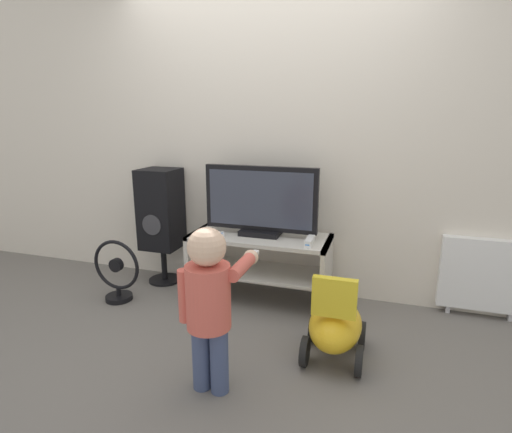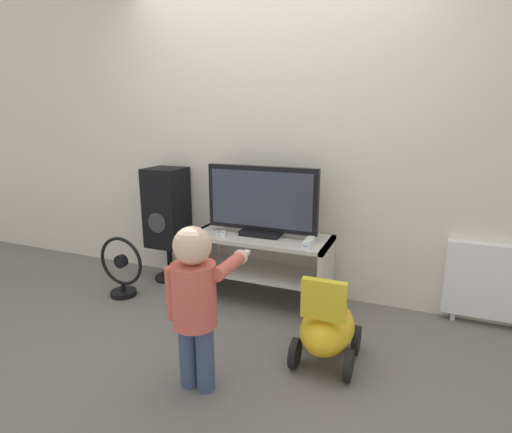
{
  "view_description": "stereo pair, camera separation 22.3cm",
  "coord_description": "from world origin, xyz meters",
  "px_view_note": "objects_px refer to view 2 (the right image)",
  "views": [
    {
      "loc": [
        0.9,
        -2.64,
        1.46
      ],
      "look_at": [
        0.0,
        0.14,
        0.73
      ],
      "focal_mm": 28.0,
      "sensor_mm": 36.0,
      "label": 1
    },
    {
      "loc": [
        1.11,
        -2.57,
        1.46
      ],
      "look_at": [
        0.0,
        0.14,
        0.73
      ],
      "focal_mm": 28.0,
      "sensor_mm": 36.0,
      "label": 2
    }
  ],
  "objects_px": {
    "speaker_tower": "(167,210)",
    "radiator": "(491,282)",
    "child": "(196,295)",
    "ride_on_toy": "(327,328)",
    "floor_fan": "(122,270)",
    "game_console": "(309,243)",
    "television": "(262,202)",
    "remote_primary": "(223,234)"
  },
  "relations": [
    {
      "from": "speaker_tower",
      "to": "game_console",
      "type": "bearing_deg",
      "value": -8.99
    },
    {
      "from": "remote_primary",
      "to": "child",
      "type": "distance_m",
      "value": 1.08
    },
    {
      "from": "game_console",
      "to": "child",
      "type": "bearing_deg",
      "value": -108.38
    },
    {
      "from": "game_console",
      "to": "radiator",
      "type": "xyz_separation_m",
      "value": [
        1.24,
        0.35,
        -0.25
      ]
    },
    {
      "from": "television",
      "to": "remote_primary",
      "type": "xyz_separation_m",
      "value": [
        -0.28,
        -0.12,
        -0.26
      ]
    },
    {
      "from": "television",
      "to": "game_console",
      "type": "xyz_separation_m",
      "value": [
        0.42,
        -0.13,
        -0.24
      ]
    },
    {
      "from": "television",
      "to": "radiator",
      "type": "height_order",
      "value": "television"
    },
    {
      "from": "game_console",
      "to": "remote_primary",
      "type": "bearing_deg",
      "value": 179.68
    },
    {
      "from": "remote_primary",
      "to": "floor_fan",
      "type": "bearing_deg",
      "value": -163.05
    },
    {
      "from": "speaker_tower",
      "to": "radiator",
      "type": "relative_size",
      "value": 1.69
    },
    {
      "from": "remote_primary",
      "to": "ride_on_toy",
      "type": "relative_size",
      "value": 0.23
    },
    {
      "from": "floor_fan",
      "to": "radiator",
      "type": "height_order",
      "value": "radiator"
    },
    {
      "from": "ride_on_toy",
      "to": "radiator",
      "type": "bearing_deg",
      "value": 41.9
    },
    {
      "from": "ride_on_toy",
      "to": "radiator",
      "type": "distance_m",
      "value": 1.31
    },
    {
      "from": "child",
      "to": "radiator",
      "type": "bearing_deg",
      "value": 41.08
    },
    {
      "from": "television",
      "to": "remote_primary",
      "type": "bearing_deg",
      "value": -155.87
    },
    {
      "from": "television",
      "to": "child",
      "type": "relative_size",
      "value": 0.97
    },
    {
      "from": "remote_primary",
      "to": "speaker_tower",
      "type": "distance_m",
      "value": 0.71
    },
    {
      "from": "child",
      "to": "speaker_tower",
      "type": "distance_m",
      "value": 1.61
    },
    {
      "from": "child",
      "to": "floor_fan",
      "type": "bearing_deg",
      "value": 146.76
    },
    {
      "from": "radiator",
      "to": "television",
      "type": "bearing_deg",
      "value": -172.29
    },
    {
      "from": "television",
      "to": "remote_primary",
      "type": "distance_m",
      "value": 0.4
    },
    {
      "from": "child",
      "to": "radiator",
      "type": "xyz_separation_m",
      "value": [
        1.57,
        1.37,
        -0.21
      ]
    },
    {
      "from": "floor_fan",
      "to": "child",
      "type": "bearing_deg",
      "value": -33.24
    },
    {
      "from": "radiator",
      "to": "ride_on_toy",
      "type": "bearing_deg",
      "value": -138.1
    },
    {
      "from": "game_console",
      "to": "remote_primary",
      "type": "height_order",
      "value": "game_console"
    },
    {
      "from": "television",
      "to": "game_console",
      "type": "distance_m",
      "value": 0.5
    },
    {
      "from": "ride_on_toy",
      "to": "child",
      "type": "bearing_deg",
      "value": -140.27
    },
    {
      "from": "child",
      "to": "ride_on_toy",
      "type": "xyz_separation_m",
      "value": [
        0.6,
        0.5,
        -0.32
      ]
    },
    {
      "from": "speaker_tower",
      "to": "floor_fan",
      "type": "relative_size",
      "value": 2.01
    },
    {
      "from": "ride_on_toy",
      "to": "speaker_tower",
      "type": "bearing_deg",
      "value": 155.76
    },
    {
      "from": "game_console",
      "to": "ride_on_toy",
      "type": "xyz_separation_m",
      "value": [
        0.27,
        -0.52,
        -0.36
      ]
    },
    {
      "from": "television",
      "to": "ride_on_toy",
      "type": "xyz_separation_m",
      "value": [
        0.68,
        -0.65,
        -0.6
      ]
    },
    {
      "from": "ride_on_toy",
      "to": "television",
      "type": "bearing_deg",
      "value": 136.62
    },
    {
      "from": "television",
      "to": "remote_primary",
      "type": "relative_size",
      "value": 6.81
    },
    {
      "from": "remote_primary",
      "to": "floor_fan",
      "type": "distance_m",
      "value": 0.92
    },
    {
      "from": "speaker_tower",
      "to": "remote_primary",
      "type": "bearing_deg",
      "value": -17.62
    },
    {
      "from": "speaker_tower",
      "to": "floor_fan",
      "type": "distance_m",
      "value": 0.65
    },
    {
      "from": "game_console",
      "to": "floor_fan",
      "type": "relative_size",
      "value": 0.37
    },
    {
      "from": "game_console",
      "to": "floor_fan",
      "type": "xyz_separation_m",
      "value": [
        -1.52,
        -0.25,
        -0.35
      ]
    },
    {
      "from": "child",
      "to": "game_console",
      "type": "bearing_deg",
      "value": 71.62
    },
    {
      "from": "speaker_tower",
      "to": "floor_fan",
      "type": "height_order",
      "value": "speaker_tower"
    }
  ]
}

